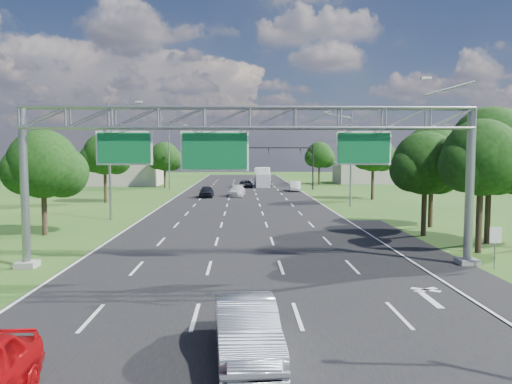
{
  "coord_description": "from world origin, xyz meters",
  "views": [
    {
      "loc": [
        -0.14,
        -13.09,
        5.74
      ],
      "look_at": [
        0.65,
        15.23,
        3.53
      ],
      "focal_mm": 35.0,
      "sensor_mm": 36.0,
      "label": 1
    }
  ],
  "objects_px": {
    "traffic_signal": "(291,157)",
    "box_truck": "(263,177)",
    "regulatory_sign": "(495,239)",
    "sign_gantry": "(251,130)",
    "silver_sedan": "(246,329)"
  },
  "relations": [
    {
      "from": "sign_gantry",
      "to": "regulatory_sign",
      "type": "bearing_deg",
      "value": -4.83
    },
    {
      "from": "sign_gantry",
      "to": "regulatory_sign",
      "type": "height_order",
      "value": "sign_gantry"
    },
    {
      "from": "traffic_signal",
      "to": "regulatory_sign",
      "type": "bearing_deg",
      "value": -84.8
    },
    {
      "from": "sign_gantry",
      "to": "traffic_signal",
      "type": "distance_m",
      "value": 53.51
    },
    {
      "from": "traffic_signal",
      "to": "box_truck",
      "type": "bearing_deg",
      "value": 116.18
    },
    {
      "from": "traffic_signal",
      "to": "box_truck",
      "type": "relative_size",
      "value": 1.4
    },
    {
      "from": "regulatory_sign",
      "to": "box_truck",
      "type": "bearing_deg",
      "value": 98.2
    },
    {
      "from": "box_truck",
      "to": "sign_gantry",
      "type": "bearing_deg",
      "value": -88.13
    },
    {
      "from": "traffic_signal",
      "to": "silver_sedan",
      "type": "relative_size",
      "value": 2.51
    },
    {
      "from": "silver_sedan",
      "to": "regulatory_sign",
      "type": "bearing_deg",
      "value": 35.28
    },
    {
      "from": "sign_gantry",
      "to": "box_truck",
      "type": "xyz_separation_m",
      "value": [
        3.1,
        61.25,
        -5.34
      ]
    },
    {
      "from": "sign_gantry",
      "to": "silver_sedan",
      "type": "relative_size",
      "value": 4.84
    },
    {
      "from": "box_truck",
      "to": "silver_sedan",
      "type": "bearing_deg",
      "value": -87.96
    },
    {
      "from": "sign_gantry",
      "to": "silver_sedan",
      "type": "height_order",
      "value": "sign_gantry"
    },
    {
      "from": "silver_sedan",
      "to": "box_truck",
      "type": "xyz_separation_m",
      "value": [
        3.45,
        72.62,
        0.75
      ]
    }
  ]
}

